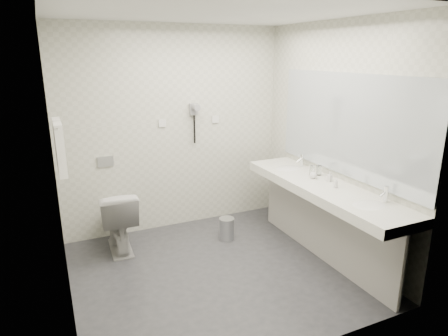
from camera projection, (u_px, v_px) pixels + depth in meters
name	position (u px, v px, depth m)	size (l,w,h in m)	color
floor	(217.00, 271.00, 4.05)	(2.80, 2.80, 0.00)	#2A2B30
ceiling	(215.00, 12.00, 3.35)	(2.80, 2.80, 0.00)	silver
wall_back	(174.00, 130.00, 4.84)	(2.80, 2.80, 0.00)	beige
wall_front	(295.00, 197.00, 2.57)	(2.80, 2.80, 0.00)	beige
wall_left	(56.00, 171.00, 3.14)	(2.60, 2.60, 0.00)	beige
wall_right	(334.00, 140.00, 4.26)	(2.60, 2.60, 0.00)	beige
vanity_counter	(323.00, 189.00, 4.10)	(0.55, 2.20, 0.10)	silver
vanity_panel	(322.00, 225.00, 4.23)	(0.03, 2.15, 0.75)	#979490
vanity_post_near	(402.00, 271.00, 3.34)	(0.06, 0.06, 0.75)	silver
vanity_post_far	(273.00, 195.00, 5.15)	(0.06, 0.06, 0.75)	silver
mirror	(347.00, 125.00, 4.03)	(0.02, 2.20, 1.05)	#B2BCC6
basin_near	(369.00, 207.00, 3.53)	(0.40, 0.31, 0.05)	silver
basin_far	(288.00, 169.00, 4.66)	(0.40, 0.31, 0.05)	silver
faucet_near	(386.00, 194.00, 3.58)	(0.04, 0.04, 0.15)	silver
faucet_far	(302.00, 160.00, 4.71)	(0.04, 0.04, 0.15)	silver
soap_bottle_a	(330.00, 176.00, 4.17)	(0.05, 0.05, 0.11)	silver
soap_bottle_b	(313.00, 174.00, 4.26)	(0.08, 0.08, 0.10)	silver
soap_bottle_c	(336.00, 183.00, 3.96)	(0.04, 0.04, 0.10)	silver
glass_left	(319.00, 170.00, 4.38)	(0.06, 0.06, 0.11)	silver
glass_right	(312.00, 171.00, 4.37)	(0.06, 0.06, 0.11)	silver
toilet	(118.00, 220.00, 4.42)	(0.40, 0.71, 0.72)	silver
flush_plate	(106.00, 162.00, 4.57)	(0.18, 0.02, 0.12)	#B2B5BA
pedal_bin	(227.00, 229.00, 4.72)	(0.18, 0.18, 0.26)	#B2B5BA
bin_lid	(227.00, 219.00, 4.68)	(0.18, 0.18, 0.01)	#B2B5BA
towel_rail	(56.00, 123.00, 3.56)	(0.02, 0.02, 0.62)	silver
towel_near	(60.00, 150.00, 3.50)	(0.07, 0.24, 0.48)	white
towel_far	(59.00, 144.00, 3.75)	(0.07, 0.24, 0.48)	white
dryer_cradle	(194.00, 109.00, 4.84)	(0.10, 0.04, 0.14)	gray
dryer_barrel	(196.00, 107.00, 4.77)	(0.08, 0.08, 0.14)	gray
dryer_cord	(194.00, 129.00, 4.90)	(0.02, 0.02, 0.35)	black
switch_plate_a	(162.00, 123.00, 4.74)	(0.09, 0.02, 0.09)	silver
switch_plate_b	(215.00, 119.00, 5.02)	(0.09, 0.02, 0.09)	silver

